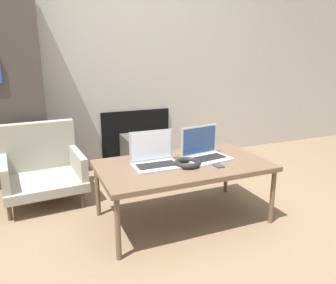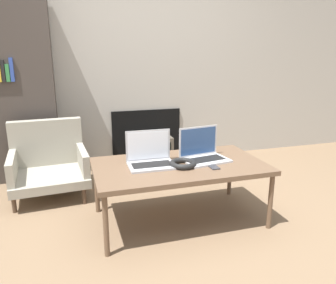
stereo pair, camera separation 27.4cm
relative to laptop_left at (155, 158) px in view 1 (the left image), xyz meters
The scene contains 10 objects.
ground_plane 0.71m from the laptop_left, 63.24° to the right, with size 14.00×14.00×0.00m, color #7A6047.
wall_back 1.71m from the laptop_left, 81.83° to the left, with size 7.00×0.08×2.60m.
table 0.24m from the laptop_left, 12.21° to the right, with size 1.29×0.73×0.47m.
laptop_left is the anchor object (origin of this frame).
laptop_right 0.43m from the laptop_left, ahead, with size 0.38×0.29×0.25m.
headphones 0.25m from the laptop_left, 25.68° to the right, with size 0.20×0.20×0.04m.
phone 0.47m from the laptop_left, 23.47° to the right, with size 0.06×0.13×0.01m.
tv 1.34m from the laptop_left, 75.79° to the left, with size 0.42×0.42×0.37m.
armchair 1.16m from the laptop_left, 133.04° to the left, with size 0.71×0.68×0.67m.
bookshelf 1.71m from the laptop_left, 127.68° to the left, with size 0.66×0.32×1.85m.
Camera 1 is at (-1.03, -1.75, 1.28)m, focal length 35.00 mm.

